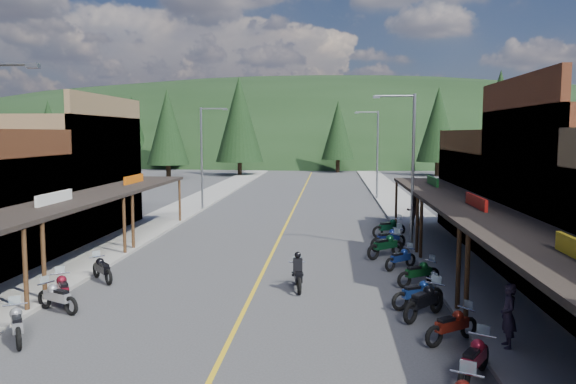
% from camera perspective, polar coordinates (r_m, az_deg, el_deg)
% --- Properties ---
extents(ground, '(220.00, 220.00, 0.00)m').
position_cam_1_polar(ground, '(22.00, -3.46, -9.92)').
color(ground, '#38383A').
rests_on(ground, ground).
extents(centerline, '(0.15, 90.00, 0.01)m').
position_cam_1_polar(centerline, '(41.50, 0.29, -2.35)').
color(centerline, gold).
rests_on(centerline, ground).
extents(sidewalk_west, '(3.40, 94.00, 0.15)m').
position_cam_1_polar(sidewalk_west, '(42.98, -11.37, -2.08)').
color(sidewalk_west, gray).
rests_on(sidewalk_west, ground).
extents(sidewalk_east, '(3.40, 94.00, 0.15)m').
position_cam_1_polar(sidewalk_east, '(41.79, 12.28, -2.33)').
color(sidewalk_east, gray).
rests_on(sidewalk_east, ground).
extents(shop_west_3, '(10.90, 10.20, 8.20)m').
position_cam_1_polar(shop_west_3, '(36.41, -22.96, 1.57)').
color(shop_west_3, brown).
rests_on(shop_west_3, ground).
extents(shop_east_3, '(10.90, 10.20, 6.20)m').
position_cam_1_polar(shop_east_3, '(34.21, 22.81, -0.34)').
color(shop_east_3, '#4C2D16').
rests_on(shop_east_3, ground).
extents(streetlight_1, '(2.16, 0.18, 8.00)m').
position_cam_1_polar(streetlight_1, '(44.10, -8.59, 3.90)').
color(streetlight_1, gray).
rests_on(streetlight_1, ground).
extents(streetlight_2, '(2.16, 0.18, 8.00)m').
position_cam_1_polar(streetlight_2, '(29.28, 12.30, 2.79)').
color(streetlight_2, gray).
rests_on(streetlight_2, ground).
extents(streetlight_3, '(2.16, 0.18, 8.00)m').
position_cam_1_polar(streetlight_3, '(51.14, 8.91, 4.17)').
color(streetlight_3, gray).
rests_on(streetlight_3, ground).
extents(ridge_hill, '(310.00, 140.00, 60.00)m').
position_cam_1_polar(ridge_hill, '(156.10, 3.29, 3.78)').
color(ridge_hill, black).
rests_on(ridge_hill, ground).
extents(pine_0, '(5.04, 5.04, 11.00)m').
position_cam_1_polar(pine_0, '(93.40, -23.12, 5.80)').
color(pine_0, black).
rests_on(pine_0, ground).
extents(pine_1, '(5.88, 5.88, 12.50)m').
position_cam_1_polar(pine_1, '(94.86, -12.21, 6.60)').
color(pine_1, black).
rests_on(pine_1, ground).
extents(pine_2, '(6.72, 6.72, 14.00)m').
position_cam_1_polar(pine_2, '(80.03, -4.97, 7.38)').
color(pine_2, black).
rests_on(pine_2, ground).
extents(pine_3, '(5.04, 5.04, 11.00)m').
position_cam_1_polar(pine_3, '(86.97, 5.10, 6.28)').
color(pine_3, black).
rests_on(pine_3, ground).
extents(pine_4, '(5.88, 5.88, 12.50)m').
position_cam_1_polar(pine_4, '(82.36, 15.01, 6.64)').
color(pine_4, black).
rests_on(pine_4, ground).
extents(pine_5, '(6.72, 6.72, 14.00)m').
position_cam_1_polar(pine_5, '(98.04, 23.01, 6.67)').
color(pine_5, black).
rests_on(pine_5, ground).
extents(pine_7, '(5.88, 5.88, 12.50)m').
position_cam_1_polar(pine_7, '(103.06, -15.55, 6.45)').
color(pine_7, black).
rests_on(pine_7, ground).
extents(pine_8, '(4.48, 4.48, 10.00)m').
position_cam_1_polar(pine_8, '(65.85, -17.96, 5.66)').
color(pine_8, black).
rests_on(pine_8, ground).
extents(pine_9, '(4.93, 4.93, 10.80)m').
position_cam_1_polar(pine_9, '(69.25, 22.21, 5.85)').
color(pine_9, black).
rests_on(pine_9, ground).
extents(pine_10, '(5.38, 5.38, 11.60)m').
position_cam_1_polar(pine_10, '(73.98, -12.14, 6.45)').
color(pine_10, black).
rests_on(pine_10, ground).
extents(pine_11, '(5.82, 5.82, 12.40)m').
position_cam_1_polar(pine_11, '(61.40, 20.66, 6.70)').
color(pine_11, black).
rests_on(pine_11, ground).
extents(bike_west_5, '(1.68, 2.08, 1.17)m').
position_cam_1_polar(bike_west_5, '(18.38, -25.85, -11.85)').
color(bike_west_5, gray).
rests_on(bike_west_5, ground).
extents(bike_west_6, '(2.06, 1.49, 1.13)m').
position_cam_1_polar(bike_west_6, '(20.76, -22.41, -9.72)').
color(bike_west_6, gray).
rests_on(bike_west_6, ground).
extents(bike_west_7, '(1.74, 2.15, 1.20)m').
position_cam_1_polar(bike_west_7, '(21.55, -21.91, -9.03)').
color(bike_west_7, maroon).
rests_on(bike_west_7, ground).
extents(bike_west_8, '(1.82, 1.92, 1.14)m').
position_cam_1_polar(bike_west_8, '(24.24, -18.36, -7.33)').
color(bike_west_8, black).
rests_on(bike_west_8, ground).
extents(bike_east_4, '(1.67, 2.14, 1.19)m').
position_cam_1_polar(bike_east_4, '(14.93, 18.41, -15.67)').
color(bike_east_4, maroon).
rests_on(bike_east_4, ground).
extents(bike_east_5, '(1.99, 1.68, 1.13)m').
position_cam_1_polar(bike_east_5, '(17.22, 16.33, -12.76)').
color(bike_east_5, maroon).
rests_on(bike_east_5, ground).
extents(bike_east_6, '(2.01, 2.16, 1.27)m').
position_cam_1_polar(bike_east_6, '(19.11, 13.67, -10.58)').
color(bike_east_6, black).
rests_on(bike_east_6, ground).
extents(bike_east_7, '(2.11, 1.53, 1.16)m').
position_cam_1_polar(bike_east_7, '(20.14, 13.07, -9.86)').
color(bike_east_7, navy).
rests_on(bike_east_7, ground).
extents(bike_east_8, '(2.07, 1.63, 1.15)m').
position_cam_1_polar(bike_east_8, '(22.98, 13.15, -7.89)').
color(bike_east_8, '#0D411A').
rests_on(bike_east_8, ground).
extents(bike_east_9, '(1.83, 1.75, 1.09)m').
position_cam_1_polar(bike_east_9, '(25.56, 11.38, -6.51)').
color(bike_east_9, navy).
rests_on(bike_east_9, ground).
extents(bike_east_10, '(2.28, 2.14, 1.34)m').
position_cam_1_polar(bike_east_10, '(27.67, 9.89, -5.26)').
color(bike_east_10, '#0B381C').
rests_on(bike_east_10, ground).
extents(bike_east_11, '(2.29, 1.98, 1.31)m').
position_cam_1_polar(bike_east_11, '(29.49, 10.16, -4.60)').
color(bike_east_11, navy).
rests_on(bike_east_11, ground).
extents(bike_east_12, '(2.28, 1.74, 1.26)m').
position_cam_1_polar(bike_east_12, '(33.13, 10.23, -3.47)').
color(bike_east_12, '#0C3F26').
rests_on(bike_east_12, ground).
extents(rider_on_bike, '(0.93, 2.10, 1.55)m').
position_cam_1_polar(rider_on_bike, '(21.86, 1.02, -8.33)').
color(rider_on_bike, black).
rests_on(rider_on_bike, ground).
extents(pedestrian_east_a, '(0.44, 0.66, 1.79)m').
position_cam_1_polar(pedestrian_east_a, '(16.88, 21.47, -11.60)').
color(pedestrian_east_a, '#2B2132').
rests_on(pedestrian_east_a, sidewalk_east).
extents(pedestrian_east_b, '(0.97, 0.63, 1.89)m').
position_cam_1_polar(pedestrian_east_b, '(36.76, 12.67, -1.86)').
color(pedestrian_east_b, brown).
rests_on(pedestrian_east_b, sidewalk_east).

